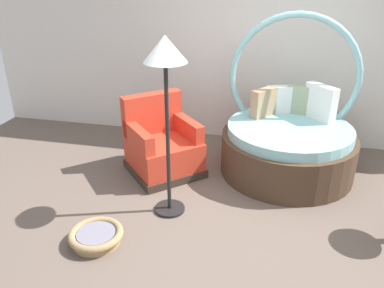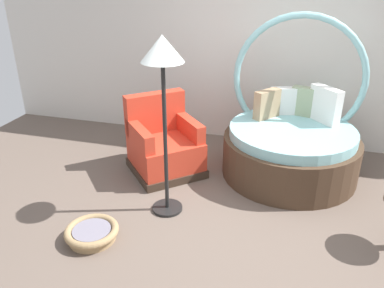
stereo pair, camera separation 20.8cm
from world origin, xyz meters
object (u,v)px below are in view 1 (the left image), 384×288
at_px(red_armchair, 162,147).
at_px(floor_lamp, 166,68).
at_px(pet_basket, 96,236).
at_px(round_daybed, 288,140).

xyz_separation_m(red_armchair, floor_lamp, (0.32, -0.83, 1.20)).
bearing_deg(floor_lamp, pet_basket, -128.52).
bearing_deg(floor_lamp, round_daybed, 45.15).
relative_size(red_armchair, pet_basket, 2.21).
distance_m(round_daybed, pet_basket, 2.56).
distance_m(round_daybed, red_armchair, 1.56).
distance_m(red_armchair, pet_basket, 1.52).
bearing_deg(round_daybed, red_armchair, -166.09).
relative_size(round_daybed, pet_basket, 3.70).
distance_m(pet_basket, floor_lamp, 1.69).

